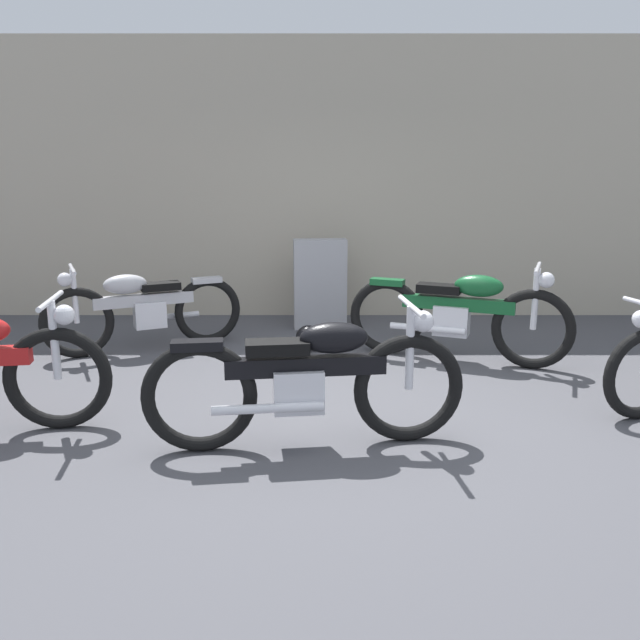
{
  "coord_description": "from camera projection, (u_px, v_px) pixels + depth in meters",
  "views": [
    {
      "loc": [
        -0.19,
        -4.54,
        1.87
      ],
      "look_at": [
        -0.21,
        0.87,
        0.55
      ],
      "focal_mm": 36.67,
      "sensor_mm": 36.0,
      "label": 1
    }
  ],
  "objects": [
    {
      "name": "motorcycle_green",
      "position": [
        462.0,
        314.0,
        6.17
      ],
      "size": [
        2.02,
        0.96,
        0.95
      ],
      "rotation": [
        0.0,
        0.0,
        -0.37
      ],
      "color": "black",
      "rests_on": "ground_plane"
    },
    {
      "name": "building_wall",
      "position": [
        339.0,
        181.0,
        7.9
      ],
      "size": [
        18.0,
        0.3,
        3.27
      ],
      "primitive_type": "cube",
      "color": "#B2A893",
      "rests_on": "ground_plane"
    },
    {
      "name": "ground_plane",
      "position": [
        348.0,
        419.0,
        4.85
      ],
      "size": [
        40.0,
        40.0,
        0.0
      ],
      "primitive_type": "plane",
      "color": "#47474C"
    },
    {
      "name": "motorcycle_silver",
      "position": [
        145.0,
        309.0,
        6.54
      ],
      "size": [
        1.84,
        0.97,
        0.89
      ],
      "rotation": [
        0.0,
        0.0,
        3.57
      ],
      "color": "black",
      "rests_on": "ground_plane"
    },
    {
      "name": "helmet",
      "position": [
        311.0,
        338.0,
        6.59
      ],
      "size": [
        0.26,
        0.26,
        0.26
      ],
      "primitive_type": "sphere",
      "color": "black",
      "rests_on": "ground_plane"
    },
    {
      "name": "stone_marker",
      "position": [
        322.0,
        284.0,
        7.4
      ],
      "size": [
        0.61,
        0.25,
        1.02
      ],
      "primitive_type": "cube",
      "rotation": [
        0.0,
        0.0,
        0.08
      ],
      "color": "#9E9EA3",
      "rests_on": "ground_plane"
    },
    {
      "name": "motorcycle_black",
      "position": [
        311.0,
        380.0,
        4.3
      ],
      "size": [
        2.14,
        0.61,
        0.96
      ],
      "rotation": [
        0.0,
        0.0,
        0.12
      ],
      "color": "black",
      "rests_on": "ground_plane"
    }
  ]
}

